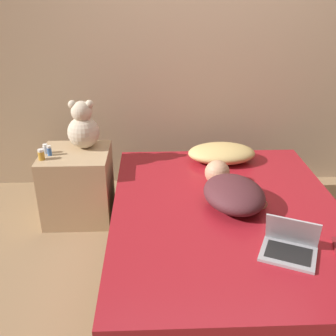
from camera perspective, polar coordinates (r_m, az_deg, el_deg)
name	(u,v)px	position (r m, az deg, el deg)	size (l,w,h in m)	color
ground_plane	(224,260)	(2.77, 8.13, -13.14)	(12.00, 12.00, 0.00)	#937551
wall_back	(208,37)	(3.41, 5.89, 18.41)	(8.00, 0.06, 2.60)	tan
bed	(226,236)	(2.65, 8.40, -9.71)	(1.50, 1.91, 0.41)	#4C331E
nightstand	(78,185)	(3.15, -12.93, -2.38)	(0.51, 0.49, 0.55)	tan
pillow	(222,153)	(3.15, 7.78, 2.15)	(0.53, 0.35, 0.14)	tan
person_lying	(232,190)	(2.57, 9.23, -3.24)	(0.46, 0.66, 0.18)	#4C2328
laptop	(290,245)	(2.20, 17.24, -10.66)	(0.35, 0.32, 0.21)	#9E9EA3
teddy_bear	(83,127)	(3.06, -12.22, 5.81)	(0.24, 0.24, 0.37)	beige
bottle_clear	(45,149)	(3.07, -17.36, 2.67)	(0.04, 0.04, 0.07)	silver
bottle_amber	(41,155)	(2.96, -17.92, 1.86)	(0.05, 0.05, 0.08)	gold
bottle_blue	(49,151)	(3.02, -16.84, 2.42)	(0.03, 0.03, 0.08)	#3866B2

